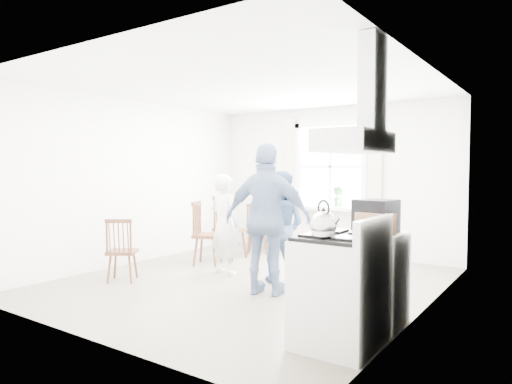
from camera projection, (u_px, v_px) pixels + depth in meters
name	position (u px, v px, depth m)	size (l,w,h in m)	color
room_shell	(250.00, 185.00, 6.05)	(4.62, 5.12, 2.64)	#7A6F5D
window_assembly	(330.00, 171.00, 8.05)	(1.88, 0.24, 1.70)	white
range_hood	(360.00, 122.00, 3.73)	(0.45, 0.76, 0.94)	white
shelf_unit	(260.00, 226.00, 8.80)	(0.40, 0.30, 0.80)	slate
gas_stove	(341.00, 289.00, 3.90)	(0.68, 0.76, 1.12)	silver
kettle	(323.00, 225.00, 3.75)	(0.22, 0.22, 0.32)	silver
low_cabinet	(377.00, 278.00, 4.43)	(0.50, 0.55, 0.90)	white
stereo_stack	(376.00, 216.00, 4.39)	(0.40, 0.37, 0.32)	black
cardboard_box	(375.00, 224.00, 4.28)	(0.31, 0.22, 0.20)	#9D6F4C
windsor_chair_a	(257.00, 223.00, 8.02)	(0.52, 0.52, 0.91)	#4B2718
windsor_chair_b	(226.00, 221.00, 7.58)	(0.47, 0.46, 1.06)	#4B2718
windsor_chair_c	(120.00, 243.00, 6.05)	(0.50, 0.50, 0.86)	#4B2718
person_left	(225.00, 224.00, 6.53)	(0.53, 0.53, 1.44)	white
person_mid	(279.00, 226.00, 6.11)	(0.72, 0.72, 1.48)	slate
person_right	(268.00, 219.00, 5.46)	(1.07, 1.07, 1.82)	navy
potted_plant	(338.00, 197.00, 7.89)	(0.19, 0.19, 0.35)	#36793B
windsor_chair_d	(201.00, 226.00, 7.22)	(0.55, 0.56, 1.00)	#4B2718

